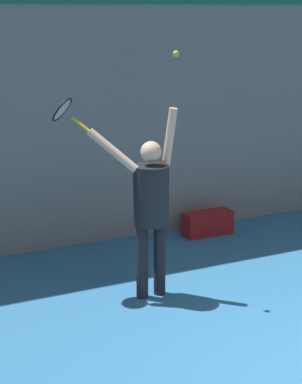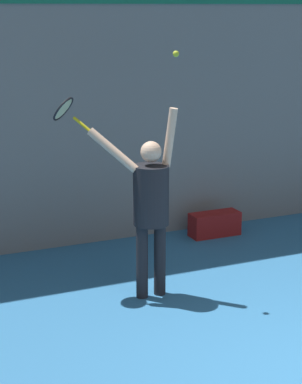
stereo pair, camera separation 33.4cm
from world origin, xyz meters
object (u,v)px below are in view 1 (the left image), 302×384
equipment_bag (207,223)px  tennis_player (150,201)px  tennis_ball (176,54)px  tennis_racket (64,111)px

equipment_bag → tennis_player: bearing=-137.0°
tennis_ball → equipment_bag: 3.33m
tennis_ball → equipment_bag: size_ratio=0.09×
equipment_bag → tennis_ball: bearing=-130.6°
tennis_player → tennis_ball: (0.23, -0.12, 1.56)m
tennis_player → tennis_racket: (-0.77, 0.50, 0.96)m
tennis_ball → tennis_racket: bearing=147.8°
tennis_racket → equipment_bag: 3.25m
tennis_racket → tennis_ball: (1.00, -0.63, 0.60)m
tennis_player → tennis_ball: tennis_ball is taller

